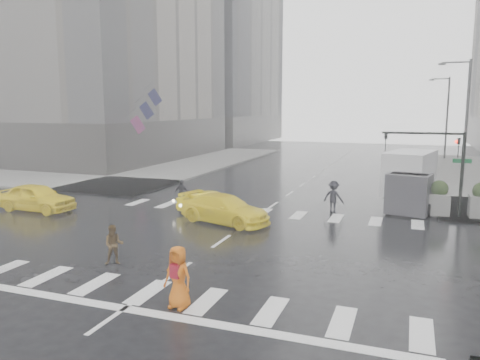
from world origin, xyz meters
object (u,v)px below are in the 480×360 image
at_px(pedestrian_orange, 178,277).
at_px(taxi_mid, 210,205).
at_px(pedestrian_brown, 114,245).
at_px(traffic_signal_pole, 442,157).
at_px(box_truck, 410,178).
at_px(taxi_front, 37,197).

bearing_deg(pedestrian_orange, taxi_mid, 118.48).
xyz_separation_m(pedestrian_brown, pedestrian_orange, (3.98, -2.55, 0.17)).
height_order(traffic_signal_pole, pedestrian_orange, traffic_signal_pole).
height_order(taxi_mid, box_truck, box_truck).
bearing_deg(traffic_signal_pole, taxi_front, -164.01).
distance_m(pedestrian_brown, pedestrian_orange, 4.73).
bearing_deg(taxi_mid, pedestrian_brown, -164.78).
xyz_separation_m(pedestrian_brown, taxi_mid, (0.26, 8.20, -0.11)).
distance_m(traffic_signal_pole, taxi_front, 21.94).
bearing_deg(taxi_front, pedestrian_brown, -121.45).
xyz_separation_m(pedestrian_orange, taxi_mid, (-3.72, 10.75, -0.29)).
xyz_separation_m(traffic_signal_pole, box_truck, (-1.51, 2.22, -1.53)).
bearing_deg(taxi_front, pedestrian_orange, -121.32).
relative_size(traffic_signal_pole, pedestrian_brown, 3.03).
relative_size(traffic_signal_pole, taxi_mid, 1.18).
xyz_separation_m(taxi_front, taxi_mid, (9.65, 2.07, -0.14)).
bearing_deg(pedestrian_brown, taxi_mid, 58.65).
xyz_separation_m(taxi_front, box_truck, (19.45, 8.23, 0.92)).
relative_size(traffic_signal_pole, taxi_front, 1.00).
bearing_deg(taxi_front, box_truck, -65.41).
relative_size(traffic_signal_pole, pedestrian_orange, 2.46).
bearing_deg(pedestrian_brown, pedestrian_orange, -62.21).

